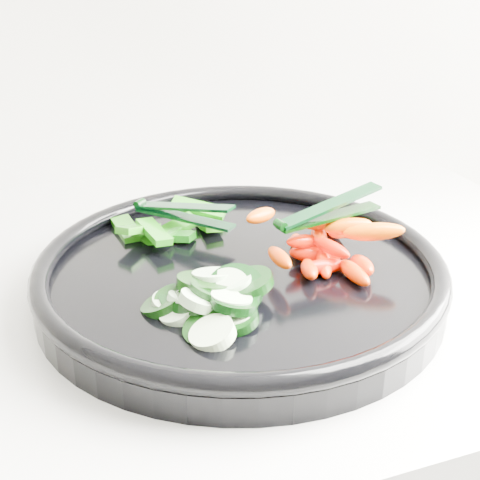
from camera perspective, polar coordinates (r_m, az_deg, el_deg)
name	(u,v)px	position (r m, az deg, el deg)	size (l,w,h in m)	color
veggie_tray	(240,274)	(0.61, 0.00, -2.93)	(0.43, 0.43, 0.04)	black
cucumber_pile	(208,299)	(0.55, -2.79, -5.04)	(0.12, 0.12, 0.04)	black
carrot_pile	(328,243)	(0.62, 7.52, -0.28)	(0.13, 0.14, 0.05)	#FD1800
pepper_pile	(165,228)	(0.68, -6.39, 1.02)	(0.12, 0.10, 0.03)	#156C0A
tong_carrot	(327,212)	(0.61, 7.42, 2.40)	(0.11, 0.04, 0.02)	black
tong_pepper	(181,212)	(0.67, -5.05, 2.44)	(0.09, 0.09, 0.02)	black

